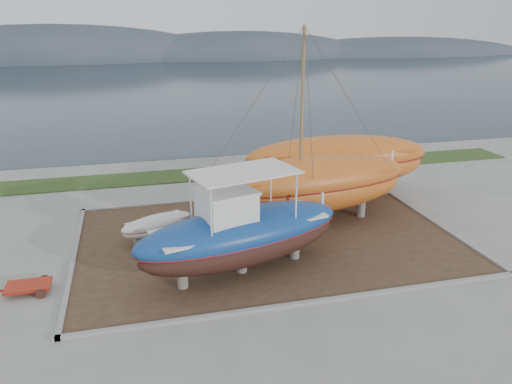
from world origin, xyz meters
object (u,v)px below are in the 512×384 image
object	(u,v)px
orange_bare_hull	(337,168)
blue_caique	(241,223)
orange_sailboat	(312,131)
white_dinghy	(157,227)
red_trailer	(29,288)

from	to	relation	value
orange_bare_hull	blue_caique	bearing A→B (deg)	-131.01
orange_bare_hull	orange_sailboat	bearing A→B (deg)	-127.20
blue_caique	orange_sailboat	size ratio (longest dim) A/B	0.84
blue_caique	orange_bare_hull	size ratio (longest dim) A/B	0.84
blue_caique	white_dinghy	xyz separation A→B (m)	(-3.25, 4.41, -1.68)
orange_sailboat	orange_bare_hull	size ratio (longest dim) A/B	0.99
white_dinghy	orange_bare_hull	world-z (taller)	orange_bare_hull
blue_caique	red_trailer	bearing A→B (deg)	161.76
white_dinghy	red_trailer	world-z (taller)	white_dinghy
blue_caique	red_trailer	distance (m)	8.85
blue_caique	orange_bare_hull	world-z (taller)	blue_caique
white_dinghy	red_trailer	bearing A→B (deg)	-168.13
blue_caique	orange_sailboat	bearing A→B (deg)	27.98
red_trailer	orange_sailboat	bearing A→B (deg)	15.86
blue_caique	red_trailer	xyz separation A→B (m)	(-8.58, 0.49, -2.12)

